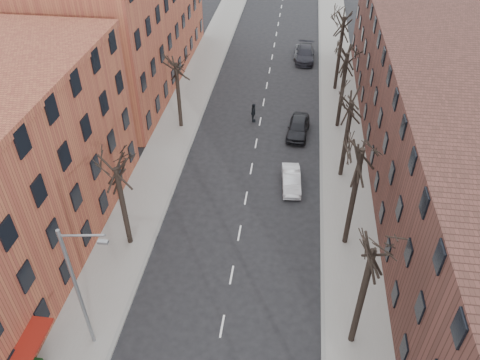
% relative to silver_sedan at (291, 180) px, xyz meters
% --- Properties ---
extents(sidewalk_left, '(4.00, 90.00, 0.15)m').
position_rel_silver_sedan_xyz_m(sidewalk_left, '(-11.50, 9.02, -0.60)').
color(sidewalk_left, gray).
rests_on(sidewalk_left, ground).
extents(sidewalk_right, '(4.00, 90.00, 0.15)m').
position_rel_silver_sedan_xyz_m(sidewalk_right, '(4.50, 9.02, -0.60)').
color(sidewalk_right, gray).
rests_on(sidewalk_right, ground).
extents(building_left_far, '(12.00, 28.00, 14.00)m').
position_rel_silver_sedan_xyz_m(building_left_far, '(-19.50, 18.02, 6.33)').
color(building_left_far, brown).
rests_on(building_left_far, ground).
extents(building_right, '(12.00, 50.00, 10.00)m').
position_rel_silver_sedan_xyz_m(building_right, '(12.50, 4.02, 4.33)').
color(building_right, '#4B2923').
rests_on(building_right, ground).
extents(tree_right_b, '(5.20, 5.20, 10.80)m').
position_rel_silver_sedan_xyz_m(tree_right_b, '(4.10, -13.98, -0.67)').
color(tree_right_b, black).
rests_on(tree_right_b, ground).
extents(tree_right_c, '(5.20, 5.20, 11.60)m').
position_rel_silver_sedan_xyz_m(tree_right_c, '(4.10, -5.98, -0.67)').
color(tree_right_c, black).
rests_on(tree_right_c, ground).
extents(tree_right_d, '(5.20, 5.20, 10.00)m').
position_rel_silver_sedan_xyz_m(tree_right_d, '(4.10, 2.02, -0.67)').
color(tree_right_d, black).
rests_on(tree_right_d, ground).
extents(tree_right_e, '(5.20, 5.20, 10.80)m').
position_rel_silver_sedan_xyz_m(tree_right_e, '(4.10, 10.02, -0.67)').
color(tree_right_e, black).
rests_on(tree_right_e, ground).
extents(tree_right_f, '(5.20, 5.20, 11.60)m').
position_rel_silver_sedan_xyz_m(tree_right_f, '(4.10, 18.02, -0.67)').
color(tree_right_f, black).
rests_on(tree_right_f, ground).
extents(tree_left_a, '(5.20, 5.20, 9.50)m').
position_rel_silver_sedan_xyz_m(tree_left_a, '(-11.10, -7.98, -0.67)').
color(tree_left_a, black).
rests_on(tree_left_a, ground).
extents(tree_left_b, '(5.20, 5.20, 9.50)m').
position_rel_silver_sedan_xyz_m(tree_left_b, '(-11.10, 8.02, -0.67)').
color(tree_left_b, black).
rests_on(tree_left_b, ground).
extents(streetlight, '(2.45, 0.22, 9.03)m').
position_rel_silver_sedan_xyz_m(streetlight, '(-10.52, -15.98, 4.34)').
color(streetlight, slate).
rests_on(streetlight, ground).
extents(silver_sedan, '(1.80, 4.21, 1.35)m').
position_rel_silver_sedan_xyz_m(silver_sedan, '(0.00, 0.00, 0.00)').
color(silver_sedan, silver).
rests_on(silver_sedan, ground).
extents(parked_car_near, '(2.34, 4.91, 1.62)m').
position_rel_silver_sedan_xyz_m(parked_car_near, '(0.30, 8.09, 0.14)').
color(parked_car_near, black).
rests_on(parked_car_near, ground).
extents(parked_car_mid, '(2.32, 5.49, 1.58)m').
position_rel_silver_sedan_xyz_m(parked_car_mid, '(0.63, 25.58, 0.12)').
color(parked_car_mid, '#21212A').
rests_on(parked_car_mid, ground).
extents(parked_car_far, '(2.12, 4.45, 1.23)m').
position_rel_silver_sedan_xyz_m(parked_car_far, '(0.30, 26.58, -0.06)').
color(parked_car_far, '#575A5F').
rests_on(parked_car_far, ground).
extents(pedestrian_crossing, '(0.63, 1.20, 1.96)m').
position_rel_silver_sedan_xyz_m(pedestrian_crossing, '(-4.19, 9.95, 0.30)').
color(pedestrian_crossing, black).
rests_on(pedestrian_crossing, ground).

